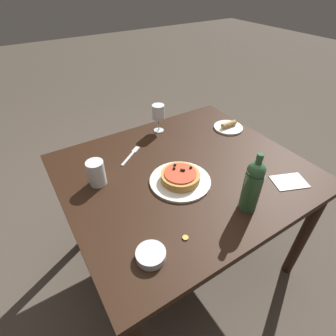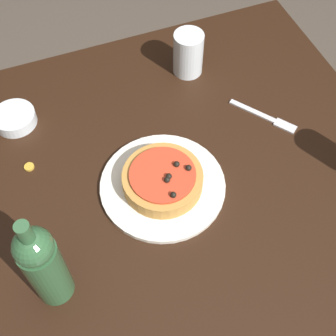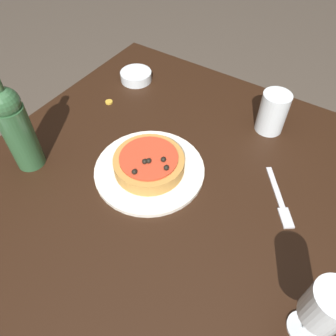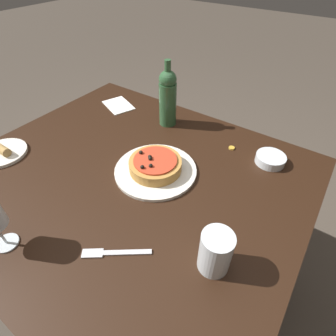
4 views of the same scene
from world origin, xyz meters
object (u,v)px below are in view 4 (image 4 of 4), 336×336
Objects in this scene: water_cup at (215,252)px; side_plate at (2,152)px; dinner_plate at (156,170)px; bottle_cap at (232,148)px; side_bowl at (270,159)px; fork at (112,253)px; wine_bottle at (168,97)px; dining_table at (130,192)px; pizza at (155,164)px.

side_plate is at bearing -176.12° from water_cup.
dinner_plate reaches higher than bottle_cap.
side_plate reaches higher than side_bowl.
bottle_cap is (0.07, 0.61, 0.00)m from fork.
dinner_plate is 0.34m from fork.
wine_bottle is 0.69m from side_plate.
dining_table is at bearing -93.02° from fork.
wine_bottle reaches higher than pizza.
pizza is 7.78× the size of bottle_cap.
pizza is at bearing -130.05° from dinner_plate.
side_bowl is 0.15m from bottle_cap.
dining_table is 4.07× the size of dinner_plate.
water_cup reaches higher than side_plate.
wine_bottle is at bearing 117.29° from dinner_plate.
side_bowl is at bearing 41.61° from dinner_plate.
side_plate is at bearing -147.85° from side_bowl.
fork is (-0.24, -0.13, -0.06)m from water_cup.
side_bowl is 0.67× the size of fork.
wine_bottle is (-0.15, 0.29, 0.12)m from dinner_plate.
side_bowl reaches higher than dining_table.
side_bowl is (-0.02, 0.49, -0.05)m from water_cup.
fork is (0.10, -0.33, -0.00)m from dinner_plate.
side_bowl is at bearing 32.15° from side_plate.
pizza reaches higher than side_bowl.
fork is (0.17, -0.26, 0.09)m from dining_table.
side_bowl is (0.47, -0.01, -0.11)m from wine_bottle.
dinner_plate is at bearing 43.41° from dining_table.
dining_table is 0.46m from water_cup.
dinner_plate is 1.58× the size of pizza.
dinner_plate is 2.71× the size of side_bowl.
dining_table is 11.02× the size of side_bowl.
side_bowl is 1.03m from side_plate.
dining_table is 7.38× the size of fork.
fork reaches higher than dining_table.
pizza is at bearing -109.71° from fork.
fork is at bearing -96.41° from bottle_cap.
fork is 6.76× the size of bottle_cap.
wine_bottle reaches higher than fork.
pizza is at bearing -120.77° from bottle_cap.
dinner_plate is at bearing -138.39° from side_bowl.
bottle_cap is (0.32, -0.01, -0.12)m from wine_bottle.
wine_bottle is at bearing -104.65° from fork.
pizza reaches higher than bottle_cap.
dining_table is 0.14m from dinner_plate.
side_plate is 7.59× the size of bottle_cap.
pizza is at bearing -138.38° from side_bowl.
side_plate is (-0.87, -0.55, -0.00)m from side_bowl.
side_bowl is (0.32, 0.28, 0.01)m from dinner_plate.
pizza is 0.33m from bottle_cap.
pizza is 1.15× the size of fork.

